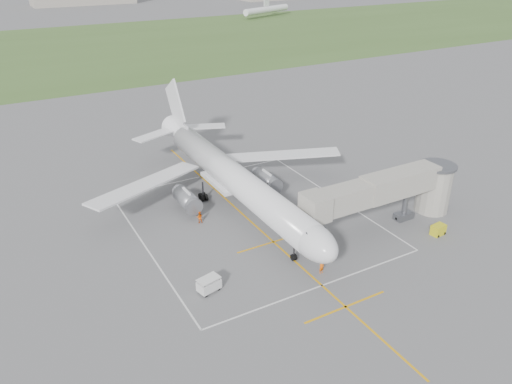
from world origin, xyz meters
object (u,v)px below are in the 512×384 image
jet_bridge (395,190)px  ramp_worker_wing (200,217)px  baggage_cart (209,285)px  gpu_unit (438,230)px  airliner (233,177)px  ramp_worker_nose (322,267)px

jet_bridge → ramp_worker_wing: (-21.66, 12.30, -3.94)m
jet_bridge → baggage_cart: jet_bridge is taller
gpu_unit → baggage_cart: baggage_cart is taller
airliner → gpu_unit: (18.87, -19.32, -3.73)m
ramp_worker_wing → airliner: bearing=-138.3°
baggage_cart → ramp_worker_nose: 12.55m
gpu_unit → baggage_cart: bearing=167.3°
baggage_cart → jet_bridge: bearing=-10.1°
airliner → baggage_cart: airliner is taller
airliner → ramp_worker_wing: 7.21m
airliner → ramp_worker_nose: airliner is taller
gpu_unit → ramp_worker_nose: size_ratio=1.19×
ramp_worker_nose → baggage_cart: bearing=159.8°
airliner → gpu_unit: size_ratio=24.63×
ramp_worker_nose → ramp_worker_wing: (-7.22, 16.90, 0.01)m
jet_bridge → baggage_cart: bearing=-176.8°
ramp_worker_wing → baggage_cart: bearing=93.8°
airliner → ramp_worker_nose: bearing=-86.1°
gpu_unit → baggage_cart: size_ratio=0.73×
jet_bridge → ramp_worker_wing: jet_bridge is taller
baggage_cart → gpu_unit: bearing=-20.1°
airliner → baggage_cart: size_ratio=17.91×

